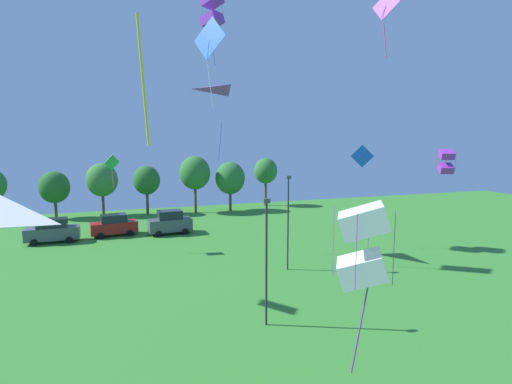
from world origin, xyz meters
TOP-DOWN VIEW (x-y plane):
  - kite_flying_0 at (5.26, 18.33)m, footprint 0.58×1.52m
  - kite_flying_1 at (17.66, 26.81)m, footprint 1.40×1.46m
  - kite_flying_2 at (-0.08, 32.33)m, footprint 1.83×2.86m
  - kite_flying_3 at (-7.47, 38.23)m, footprint 1.25×0.75m
  - kite_flying_4 at (-10.41, 15.72)m, footprint 2.78×1.82m
  - kite_flying_5 at (0.18, 12.07)m, footprint 2.04×1.99m
  - kite_flying_7 at (13.66, 32.41)m, footprint 1.76×1.07m
  - kite_flying_9 at (1.45, 38.01)m, footprint 2.29×2.32m
  - kite_flying_10 at (2.26, 35.78)m, footprint 3.67×4.00m
  - parked_car_leftmost at (-13.21, 43.43)m, footprint 4.82×2.04m
  - parked_car_second_from_left at (-7.67, 44.41)m, footprint 4.72×2.43m
  - parked_car_third_from_left at (-2.12, 43.41)m, footprint 4.53×2.35m
  - light_post_0 at (0.20, 20.69)m, footprint 0.36×0.20m
  - light_post_1 at (4.92, 28.74)m, footprint 0.36×0.20m
  - treeline_tree_1 at (-14.64, 56.25)m, footprint 3.62×3.62m
  - treeline_tree_2 at (-9.09, 56.34)m, footprint 3.91×3.91m
  - treeline_tree_3 at (-3.59, 55.65)m, footprint 3.45×3.45m
  - treeline_tree_4 at (2.63, 54.77)m, footprint 4.09×4.09m
  - treeline_tree_5 at (7.47, 54.62)m, footprint 4.07×4.07m
  - treeline_tree_6 at (13.63, 57.17)m, footprint 3.45×3.45m

SIDE VIEW (x-z plane):
  - parked_car_second_from_left at x=-7.67m, z-range -0.01..2.22m
  - parked_car_leftmost at x=-13.21m, z-range -0.01..2.31m
  - parked_car_third_from_left at x=-2.12m, z-range -0.03..2.46m
  - light_post_0 at x=0.20m, z-range 0.41..7.23m
  - treeline_tree_1 at x=-14.64m, z-range 0.97..6.92m
  - light_post_1 at x=4.92m, z-range 0.41..7.60m
  - treeline_tree_3 at x=-3.59m, z-range 1.28..7.70m
  - treeline_tree_5 at x=7.47m, z-range 1.14..7.94m
  - treeline_tree_2 at x=-9.09m, z-range 1.25..8.09m
  - treeline_tree_6 at x=13.63m, z-range 1.62..8.72m
  - treeline_tree_4 at x=2.63m, z-range 1.55..9.21m
  - kite_flying_5 at x=0.18m, z-range 3.76..9.39m
  - kite_flying_4 at x=-10.41m, z-range 6.83..7.58m
  - kite_flying_3 at x=-7.47m, z-range 6.28..9.15m
  - kite_flying_1 at x=17.66m, z-range 7.11..9.10m
  - kite_flying_7 at x=13.66m, z-range 7.34..9.36m
  - kite_flying_10 at x=2.26m, z-range 9.93..14.56m
  - kite_flying_0 at x=5.26m, z-range 14.36..17.51m
  - kite_flying_2 at x=-0.08m, z-range 13.82..20.56m
  - kite_flying_9 at x=1.45m, z-range 18.02..24.33m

